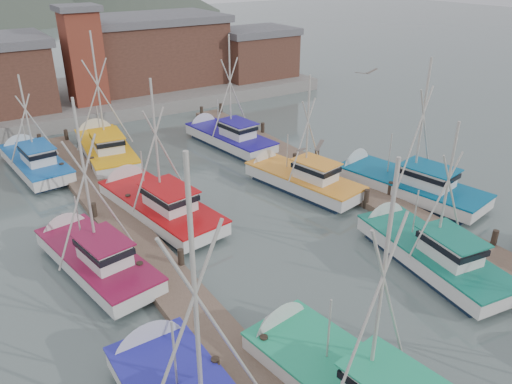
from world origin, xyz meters
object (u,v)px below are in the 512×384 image
boat_8 (155,203)px  boat_12 (104,147)px  boat_4 (349,383)px  lookout_tower (83,55)px

boat_8 → boat_12: 10.69m
boat_12 → boat_4: bearing=-83.9°
lookout_tower → boat_12: bearing=-101.6°
boat_8 → boat_4: bearing=-97.6°
lookout_tower → boat_4: bearing=-93.8°
boat_8 → boat_12: (0.46, 10.68, 0.00)m
boat_12 → lookout_tower: bearing=85.1°
lookout_tower → boat_8: size_ratio=0.84×
boat_4 → boat_8: bearing=82.8°
boat_8 → boat_12: size_ratio=1.01×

